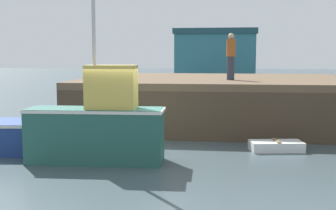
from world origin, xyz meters
TOP-DOWN VIEW (x-y plane):
  - ground at (0.00, 0.00)m, footprint 120.00×160.00m
  - pier at (2.13, 6.07)m, footprint 10.82×8.48m
  - fishing_boat_near_right at (-0.85, -0.70)m, footprint 3.70×1.29m
  - rowboat at (4.01, 1.39)m, footprint 1.65×1.02m
  - dockworker at (2.64, 5.09)m, footprint 0.34×0.34m
  - warehouse at (1.30, 31.43)m, footprint 7.56×7.03m

SIDE VIEW (x-z plane):
  - ground at x=0.00m, z-range -0.10..0.00m
  - rowboat at x=4.01m, z-range -0.02..0.31m
  - fishing_boat_near_right at x=-0.85m, z-range -1.85..3.82m
  - pier at x=2.13m, z-range 0.64..2.55m
  - warehouse at x=1.30m, z-range 0.02..5.26m
  - dockworker at x=2.64m, z-range 1.91..3.67m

